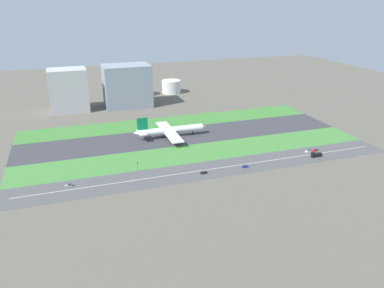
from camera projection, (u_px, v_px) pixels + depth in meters
name	position (u px, v px, depth m)	size (l,w,h in m)	color
ground_plane	(183.00, 136.00, 331.72)	(800.00, 800.00, 0.00)	#5B564C
runway	(183.00, 136.00, 331.71)	(280.00, 46.00, 0.10)	#38383D
grass_median_north	(170.00, 122.00, 367.91)	(280.00, 36.00, 0.10)	#3D7A33
grass_median_south	(199.00, 152.00, 295.51)	(280.00, 36.00, 0.10)	#427F38
highway	(214.00, 169.00, 267.25)	(280.00, 28.00, 0.10)	#4C4C4F
highway_centerline	(214.00, 169.00, 267.23)	(266.00, 0.50, 0.01)	silver
airliner	(169.00, 130.00, 325.76)	(65.00, 56.00, 19.70)	white
truck_0	(316.00, 155.00, 286.70)	(8.40, 2.50, 4.00)	black
car_4	(69.00, 185.00, 241.69)	(4.40, 1.80, 2.00)	#99999E
car_2	(203.00, 172.00, 259.47)	(4.40, 1.80, 2.00)	black
car_3	(245.00, 166.00, 268.97)	(4.40, 1.80, 2.00)	navy
car_1	(308.00, 151.00, 295.84)	(4.40, 1.80, 2.00)	silver
car_0	(315.00, 150.00, 297.79)	(4.40, 1.80, 2.00)	#B2191E
traffic_light	(138.00, 166.00, 261.52)	(0.36, 0.50, 7.20)	#4C4C51
terminal_building	(69.00, 90.00, 397.19)	(38.70, 29.06, 44.73)	#B2B2B7
hangar_building	(127.00, 86.00, 415.65)	(50.27, 35.08, 45.57)	gray
fuel_tank_west	(125.00, 91.00, 462.60)	(17.11, 17.11, 12.41)	silver
fuel_tank_centre	(145.00, 90.00, 470.04)	(21.13, 21.13, 12.16)	silver
fuel_tank_east	(171.00, 87.00, 479.71)	(23.67, 23.67, 15.95)	silver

